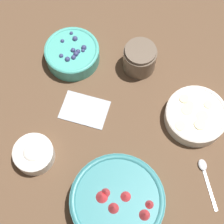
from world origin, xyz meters
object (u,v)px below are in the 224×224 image
(bowl_blueberries, at_px, (72,53))
(bowl_bananas, at_px, (196,115))
(bowl_strawberries, at_px, (117,202))
(jar_chocolate, at_px, (140,59))
(bowl_cream, at_px, (34,154))

(bowl_blueberries, bearing_deg, bowl_bananas, -0.06)
(bowl_strawberries, relative_size, jar_chocolate, 2.41)
(bowl_cream, height_order, jar_chocolate, jar_chocolate)
(bowl_strawberries, xyz_separation_m, bowl_blueberries, (-0.33, 0.31, -0.01))
(bowl_blueberries, distance_m, bowl_cream, 0.32)
(bowl_bananas, bearing_deg, bowl_strawberries, -102.99)
(bowl_strawberries, bearing_deg, bowl_blueberries, 136.29)
(bowl_cream, xyz_separation_m, jar_chocolate, (0.11, 0.39, 0.01))
(bowl_bananas, distance_m, jar_chocolate, 0.23)
(bowl_bananas, relative_size, jar_chocolate, 1.75)
(bowl_cream, bearing_deg, bowl_strawberries, -0.52)
(bowl_blueberries, relative_size, jar_chocolate, 1.65)
(bowl_strawberries, distance_m, bowl_blueberries, 0.45)
(jar_chocolate, bearing_deg, bowl_blueberries, -157.60)
(bowl_strawberries, distance_m, jar_chocolate, 0.41)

